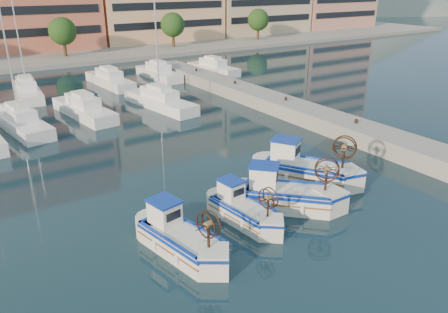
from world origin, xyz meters
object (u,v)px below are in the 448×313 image
Objects in this scene: fishing_boat_b at (243,209)px; fishing_boat_d at (304,168)px; fishing_boat_a at (180,237)px; fishing_boat_c at (284,193)px.

fishing_boat_b is 5.95m from fishing_boat_d.
fishing_boat_d reaches higher than fishing_boat_b.
fishing_boat_d is (5.67, 1.77, 0.21)m from fishing_boat_b.
fishing_boat_a reaches higher than fishing_boat_b.
fishing_boat_a is 6.49m from fishing_boat_c.
fishing_boat_c reaches higher than fishing_boat_a.
fishing_boat_c is (6.46, 0.59, 0.07)m from fishing_boat_a.
fishing_boat_d is at bearing -14.69° from fishing_boat_c.
fishing_boat_a is 1.13× the size of fishing_boat_b.
fishing_boat_c is at bearing -8.10° from fishing_boat_b.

